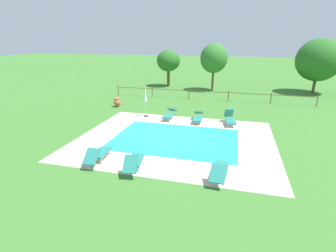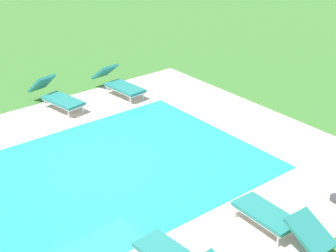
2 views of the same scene
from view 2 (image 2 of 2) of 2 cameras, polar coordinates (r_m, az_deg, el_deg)
name	(u,v)px [view 2 (image 2 of 2)]	position (r m, az deg, el deg)	size (l,w,h in m)	color
ground_plane	(105,174)	(11.65, -7.12, -5.36)	(160.00, 160.00, 0.00)	#3D752D
pool_deck_paving	(105,174)	(11.65, -7.12, -5.35)	(11.35, 9.23, 0.01)	beige
swimming_pool_water	(105,174)	(11.65, -7.12, -5.34)	(7.23, 5.11, 0.01)	#23A8C1
pool_coping_rim	(105,174)	(11.64, -7.12, -5.33)	(7.71, 5.59, 0.01)	beige
sun_lounger_north_near_steps	(57,96)	(15.05, -12.35, 3.33)	(0.91, 2.03, 0.89)	#237A70
sun_lounger_north_far	(278,219)	(9.77, 12.21, -10.15)	(0.67, 2.09, 0.72)	#237A70
sun_lounger_north_end	(119,83)	(15.72, -5.52, 4.80)	(0.76, 2.04, 0.85)	#237A70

